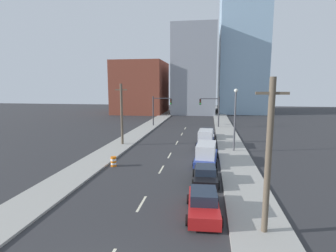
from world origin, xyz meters
TOP-DOWN VIEW (x-y plane):
  - sidewalk_left at (-7.25, 47.40)m, footprint 3.42×94.79m
  - sidewalk_right at (7.25, 47.40)m, footprint 3.42×94.79m
  - lane_stripe_at_8m at (0.00, 8.18)m, footprint 0.16×2.40m
  - lane_stripe_at_16m at (0.00, 15.56)m, footprint 0.16×2.40m
  - lane_stripe_at_21m at (0.00, 20.71)m, footprint 0.16×2.40m
  - lane_stripe_at_28m at (0.00, 27.56)m, footprint 0.16×2.40m
  - lane_stripe_at_34m at (0.00, 34.29)m, footprint 0.16×2.40m
  - lane_stripe_at_40m at (0.00, 40.31)m, footprint 0.16×2.40m
  - building_brick_left at (-15.51, 67.41)m, footprint 14.00×16.00m
  - building_office_center at (-0.02, 71.41)m, footprint 12.00×20.00m
  - building_glass_right at (13.51, 75.41)m, footprint 13.00×20.00m
  - traffic_signal_left at (-5.41, 42.17)m, footprint 3.80×0.35m
  - traffic_signal_right at (5.08, 42.17)m, footprint 3.80×0.35m
  - utility_pole_right_near at (7.38, 5.68)m, footprint 1.60×0.32m
  - utility_pole_left_mid at (-7.02, 25.00)m, footprint 1.60×0.32m
  - traffic_barrel at (-4.83, 15.86)m, footprint 0.56×0.56m
  - street_lamp at (7.36, 23.51)m, footprint 0.44×0.44m
  - sedan_red at (4.12, 7.34)m, footprint 2.27×4.60m
  - sedan_black at (4.15, 12.79)m, footprint 2.22×4.33m
  - box_truck_blue at (4.14, 18.51)m, footprint 2.60×6.05m
  - box_truck_navy at (3.98, 25.78)m, footprint 2.48×5.44m
  - sedan_silver at (4.22, 31.57)m, footprint 2.19×4.62m

SIDE VIEW (x-z plane):
  - lane_stripe_at_8m at x=0.00m, z-range 0.00..0.01m
  - lane_stripe_at_16m at x=0.00m, z-range 0.00..0.01m
  - lane_stripe_at_21m at x=0.00m, z-range 0.00..0.01m
  - lane_stripe_at_28m at x=0.00m, z-range 0.00..0.01m
  - lane_stripe_at_34m at x=0.00m, z-range 0.00..0.01m
  - lane_stripe_at_40m at x=0.00m, z-range 0.00..0.01m
  - sidewalk_left at x=-7.25m, z-range 0.00..0.16m
  - sidewalk_right at x=7.25m, z-range 0.00..0.16m
  - traffic_barrel at x=-4.83m, z-range 0.00..0.95m
  - sedan_black at x=4.15m, z-range -0.05..1.32m
  - sedan_silver at x=4.22m, z-range -0.06..1.38m
  - sedan_red at x=4.12m, z-range -0.07..1.47m
  - box_truck_blue at x=4.14m, z-range -0.06..1.99m
  - box_truck_navy at x=3.98m, z-range -0.06..2.13m
  - traffic_signal_left at x=-5.41m, z-range 0.84..6.72m
  - traffic_signal_right at x=5.08m, z-range 0.84..6.72m
  - utility_pole_left_mid at x=-7.02m, z-range 0.12..8.25m
  - utility_pole_right_near at x=7.38m, z-range 0.12..8.37m
  - street_lamp at x=7.36m, z-range 0.65..8.16m
  - building_brick_left at x=-15.51m, z-range 0.00..14.75m
  - building_office_center at x=-0.02m, z-range 0.00..24.22m
  - building_glass_right at x=13.51m, z-range 0.00..36.15m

